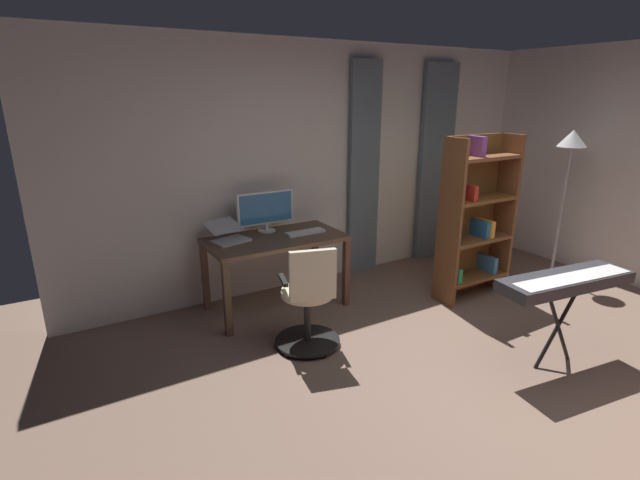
% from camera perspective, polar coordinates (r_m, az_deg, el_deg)
% --- Properties ---
extents(ground_plane, '(7.53, 7.53, 0.00)m').
position_cam_1_polar(ground_plane, '(3.79, 24.02, -17.56)').
color(ground_plane, '#7D6253').
extents(back_room_partition, '(5.79, 0.10, 2.62)m').
position_cam_1_polar(back_room_partition, '(5.27, 0.44, 9.05)').
color(back_room_partition, silver).
rests_on(back_room_partition, ground).
extents(curtain_left_panel, '(0.52, 0.06, 2.44)m').
position_cam_1_polar(curtain_left_panel, '(6.17, 13.93, 8.95)').
color(curtain_left_panel, slate).
rests_on(curtain_left_panel, ground).
extents(curtain_right_panel, '(0.40, 0.06, 2.44)m').
position_cam_1_polar(curtain_right_panel, '(5.45, 5.39, 8.31)').
color(curtain_right_panel, slate).
rests_on(curtain_right_panel, ground).
extents(desk, '(1.34, 0.71, 0.74)m').
position_cam_1_polar(desk, '(4.60, -5.45, -0.82)').
color(desk, brown).
rests_on(desk, ground).
extents(office_chair, '(0.56, 0.56, 0.93)m').
position_cam_1_polar(office_chair, '(3.90, -1.37, -7.59)').
color(office_chair, black).
rests_on(office_chair, ground).
extents(computer_monitor, '(0.61, 0.18, 0.41)m').
position_cam_1_polar(computer_monitor, '(4.72, -6.64, 3.76)').
color(computer_monitor, white).
rests_on(computer_monitor, desk).
extents(computer_keyboard, '(0.40, 0.13, 0.02)m').
position_cam_1_polar(computer_keyboard, '(4.67, -1.82, 0.95)').
color(computer_keyboard, white).
rests_on(computer_keyboard, desk).
extents(laptop, '(0.40, 0.42, 0.18)m').
position_cam_1_polar(laptop, '(4.50, -11.20, 0.57)').
color(laptop, '#B7BCC1').
rests_on(laptop, desk).
extents(bookshelf, '(0.83, 0.30, 1.69)m').
position_cam_1_polar(bookshelf, '(5.10, 18.23, 2.51)').
color(bookshelf, brown).
rests_on(bookshelf, ground).
extents(piano_keyboard, '(1.15, 0.47, 0.77)m').
position_cam_1_polar(piano_keyboard, '(4.03, 27.80, -4.64)').
color(piano_keyboard, black).
rests_on(piano_keyboard, ground).
extents(floor_lamp, '(0.30, 0.30, 1.70)m').
position_cam_1_polar(floor_lamp, '(5.89, 28.19, 8.86)').
color(floor_lamp, black).
rests_on(floor_lamp, ground).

